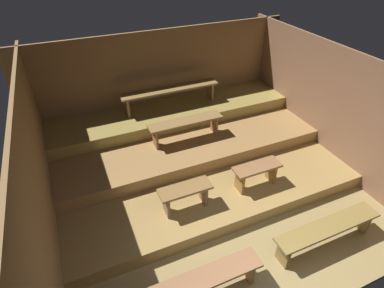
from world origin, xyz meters
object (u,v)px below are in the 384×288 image
bench_middle_center (186,124)px  bench_upper_center (170,92)px  bench_lower_right (257,171)px  bench_lower_left (185,193)px  bench_floor_left (197,284)px  bench_floor_right (327,229)px

bench_middle_center → bench_upper_center: (0.05, 1.05, 0.29)m
bench_upper_center → bench_lower_right: bearing=-75.1°
bench_middle_center → bench_lower_left: bearing=-113.0°
bench_floor_left → bench_upper_center: bearing=74.2°
bench_floor_left → bench_lower_right: bearing=37.7°
bench_lower_left → bench_middle_center: 1.77m
bench_lower_left → bench_middle_center: size_ratio=0.57×
bench_floor_right → bench_upper_center: 4.33m
bench_lower_right → bench_upper_center: bearing=104.9°
bench_lower_left → bench_lower_right: same height
bench_floor_left → bench_floor_right: size_ratio=1.00×
bench_floor_right → bench_middle_center: 3.32m
bench_floor_left → bench_floor_right: 2.29m
bench_middle_center → bench_upper_center: 1.09m
bench_floor_left → bench_middle_center: 3.29m
bench_floor_left → bench_middle_center: bench_middle_center is taller
bench_lower_left → bench_middle_center: bearing=67.0°
bench_lower_right → bench_lower_left: bearing=180.0°
bench_upper_center → bench_floor_left: bearing=-105.8°
bench_lower_left → bench_upper_center: size_ratio=0.40×
bench_lower_right → bench_middle_center: (-0.76, 1.61, 0.30)m
bench_floor_left → bench_lower_right: size_ratio=2.07×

